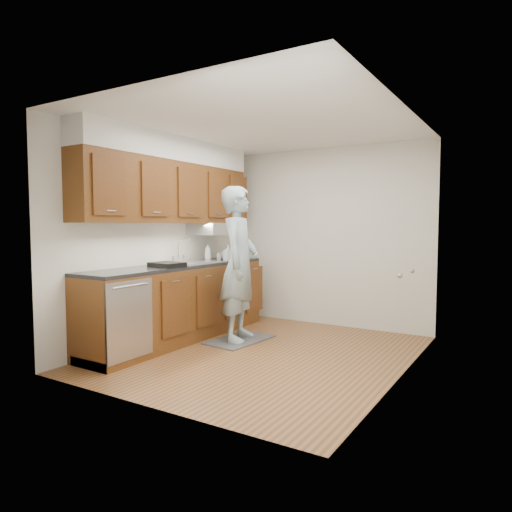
% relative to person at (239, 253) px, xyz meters
% --- Properties ---
extents(floor, '(3.50, 3.50, 0.00)m').
position_rel_person_xyz_m(floor, '(0.53, -0.33, -1.08)').
color(floor, '#945B38').
rests_on(floor, ground).
extents(ceiling, '(3.50, 3.50, 0.00)m').
position_rel_person_xyz_m(ceiling, '(0.53, -0.33, 1.42)').
color(ceiling, white).
rests_on(ceiling, wall_left).
extents(wall_left, '(0.02, 3.50, 2.50)m').
position_rel_person_xyz_m(wall_left, '(-0.97, -0.33, 0.17)').
color(wall_left, silver).
rests_on(wall_left, floor).
extents(wall_right, '(0.02, 3.50, 2.50)m').
position_rel_person_xyz_m(wall_right, '(2.03, -0.33, 0.17)').
color(wall_right, silver).
rests_on(wall_right, floor).
extents(wall_back, '(3.00, 0.02, 2.50)m').
position_rel_person_xyz_m(wall_back, '(0.53, 1.42, 0.17)').
color(wall_back, silver).
rests_on(wall_back, floor).
extents(counter, '(0.64, 2.80, 1.30)m').
position_rel_person_xyz_m(counter, '(-0.67, -0.33, -0.59)').
color(counter, brown).
rests_on(counter, floor).
extents(upper_cabinets, '(0.47, 2.80, 1.21)m').
position_rel_person_xyz_m(upper_cabinets, '(-0.80, -0.29, 0.87)').
color(upper_cabinets, brown).
rests_on(upper_cabinets, wall_left).
extents(closet_door, '(0.02, 1.22, 2.05)m').
position_rel_person_xyz_m(closet_door, '(2.02, -0.03, -0.06)').
color(closet_door, silver).
rests_on(closet_door, wall_right).
extents(floor_mat, '(0.58, 0.90, 0.02)m').
position_rel_person_xyz_m(floor_mat, '(0.00, 0.00, -1.07)').
color(floor_mat, '#555557').
rests_on(floor_mat, floor).
extents(person, '(0.69, 0.86, 2.13)m').
position_rel_person_xyz_m(person, '(0.00, 0.00, 0.00)').
color(person, '#95AFB6').
rests_on(person, floor_mat).
extents(soap_bottle_a, '(0.12, 0.12, 0.24)m').
position_rel_person_xyz_m(soap_bottle_a, '(-0.75, 0.35, -0.02)').
color(soap_bottle_a, silver).
rests_on(soap_bottle_a, counter).
extents(soap_bottle_b, '(0.13, 0.13, 0.21)m').
position_rel_person_xyz_m(soap_bottle_b, '(-0.47, 0.43, -0.03)').
color(soap_bottle_b, silver).
rests_on(soap_bottle_b, counter).
extents(soap_bottle_c, '(0.17, 0.17, 0.17)m').
position_rel_person_xyz_m(soap_bottle_c, '(-0.68, 0.65, -0.06)').
color(soap_bottle_c, silver).
rests_on(soap_bottle_c, counter).
extents(steel_can, '(0.07, 0.07, 0.11)m').
position_rel_person_xyz_m(steel_can, '(-0.58, 0.36, -0.09)').
color(steel_can, '#A5A5AA').
rests_on(steel_can, counter).
extents(dish_rack, '(0.38, 0.34, 0.06)m').
position_rel_person_xyz_m(dish_rack, '(-0.54, -0.69, -0.11)').
color(dish_rack, black).
rests_on(dish_rack, counter).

